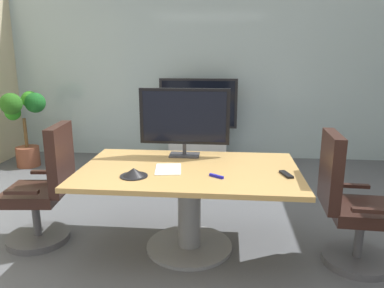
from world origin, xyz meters
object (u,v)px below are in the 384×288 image
object	(u,v)px
conference_table	(189,190)
tv_monitor	(184,118)
remote_control	(286,174)
office_chair_left	(45,194)
wall_display_unit	(198,134)
office_chair_right	(350,211)
conference_phone	(134,173)
potted_plant	(24,120)

from	to	relation	value
conference_table	tv_monitor	bearing A→B (deg)	102.12
tv_monitor	remote_control	size ratio (longest dim) A/B	4.94
office_chair_left	wall_display_unit	bearing A→B (deg)	151.23
office_chair_right	remote_control	distance (m)	0.60
office_chair_left	conference_phone	world-z (taller)	office_chair_left
office_chair_left	office_chair_right	size ratio (longest dim) A/B	1.00
conference_table	remote_control	world-z (taller)	remote_control
remote_control	office_chair_right	bearing A→B (deg)	-17.26
potted_plant	remote_control	bearing A→B (deg)	-33.49
conference_table	office_chair_left	xyz separation A→B (m)	(-1.31, 0.00, -0.09)
office_chair_left	wall_display_unit	distance (m)	2.95
tv_monitor	wall_display_unit	world-z (taller)	tv_monitor
remote_control	conference_phone	bearing A→B (deg)	169.09
wall_display_unit	potted_plant	size ratio (longest dim) A/B	1.15
wall_display_unit	office_chair_right	bearing A→B (deg)	-62.91
office_chair_left	conference_phone	bearing A→B (deg)	68.84
office_chair_left	remote_control	world-z (taller)	office_chair_left
conference_phone	remote_control	bearing A→B (deg)	6.56
potted_plant	conference_phone	xyz separation A→B (m)	(2.27, -2.44, 0.05)
office_chair_left	remote_control	size ratio (longest dim) A/B	6.41
conference_phone	office_chair_right	bearing A→B (deg)	4.65
tv_monitor	conference_phone	size ratio (longest dim) A/B	3.82
tv_monitor	potted_plant	world-z (taller)	tv_monitor
potted_plant	conference_table	bearing A→B (deg)	-39.14
conference_table	office_chair_right	distance (m)	1.32
potted_plant	conference_phone	bearing A→B (deg)	-47.02
office_chair_left	office_chair_right	distance (m)	2.62
potted_plant	remote_control	world-z (taller)	potted_plant
tv_monitor	wall_display_unit	size ratio (longest dim) A/B	0.64
conference_table	remote_control	size ratio (longest dim) A/B	10.82
conference_phone	potted_plant	bearing A→B (deg)	132.98
wall_display_unit	remote_control	xyz separation A→B (m)	(0.92, -2.82, 0.31)
wall_display_unit	tv_monitor	bearing A→B (deg)	-88.75
office_chair_right	wall_display_unit	world-z (taller)	wall_display_unit
conference_table	potted_plant	bearing A→B (deg)	140.86
tv_monitor	conference_phone	world-z (taller)	tv_monitor
conference_table	wall_display_unit	bearing A→B (deg)	92.84
conference_table	conference_phone	world-z (taller)	conference_phone
conference_table	tv_monitor	world-z (taller)	tv_monitor
office_chair_right	conference_phone	bearing A→B (deg)	97.69
potted_plant	remote_control	size ratio (longest dim) A/B	6.71
office_chair_right	conference_phone	xyz separation A→B (m)	(-1.72, -0.14, 0.32)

